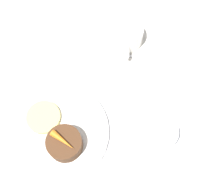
% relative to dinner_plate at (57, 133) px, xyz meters
% --- Properties ---
extents(ground_plane, '(3.00, 3.00, 0.00)m').
position_rel_dinner_plate_xyz_m(ground_plane, '(-0.02, 0.06, -0.01)').
color(ground_plane, white).
extents(dinner_plate, '(0.23, 0.23, 0.01)m').
position_rel_dinner_plate_xyz_m(dinner_plate, '(0.00, 0.00, 0.00)').
color(dinner_plate, white).
rests_on(dinner_plate, ground_plane).
extents(saucer, '(0.16, 0.16, 0.01)m').
position_rel_dinner_plate_xyz_m(saucer, '(-0.23, 0.17, -0.00)').
color(saucer, white).
rests_on(saucer, ground_plane).
extents(coffee_cup, '(0.11, 0.08, 0.05)m').
position_rel_dinner_plate_xyz_m(coffee_cup, '(-0.23, 0.17, 0.03)').
color(coffee_cup, white).
rests_on(coffee_cup, saucer).
extents(spoon, '(0.03, 0.12, 0.00)m').
position_rel_dinner_plate_xyz_m(spoon, '(-0.19, 0.16, 0.00)').
color(spoon, silver).
rests_on(spoon, saucer).
extents(wine_glass, '(0.07, 0.07, 0.13)m').
position_rel_dinner_plate_xyz_m(wine_glass, '(0.04, 0.21, 0.08)').
color(wine_glass, silver).
rests_on(wine_glass, ground_plane).
extents(fork, '(0.04, 0.20, 0.01)m').
position_rel_dinner_plate_xyz_m(fork, '(-0.17, -0.00, -0.01)').
color(fork, silver).
rests_on(fork, ground_plane).
extents(dessert_cake, '(0.08, 0.08, 0.04)m').
position_rel_dinner_plate_xyz_m(dessert_cake, '(0.03, 0.02, 0.03)').
color(dessert_cake, '#4C2D19').
rests_on(dessert_cake, dinner_plate).
extents(carrot_garnish, '(0.05, 0.05, 0.01)m').
position_rel_dinner_plate_xyz_m(carrot_garnish, '(0.03, 0.02, 0.05)').
color(carrot_garnish, orange).
rests_on(carrot_garnish, dessert_cake).
extents(pineapple_slice, '(0.08, 0.08, 0.01)m').
position_rel_dinner_plate_xyz_m(pineapple_slice, '(-0.03, -0.03, 0.01)').
color(pineapple_slice, '#EFE075').
rests_on(pineapple_slice, dinner_plate).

